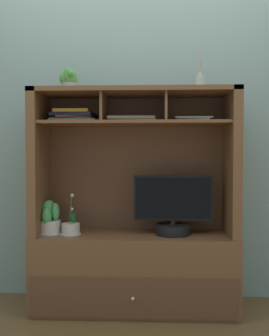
% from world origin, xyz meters
% --- Properties ---
extents(floor_plane, '(6.00, 6.00, 0.02)m').
position_xyz_m(floor_plane, '(0.00, 0.00, -0.01)').
color(floor_plane, brown).
rests_on(floor_plane, ground).
extents(back_wall, '(6.00, 0.02, 2.80)m').
position_xyz_m(back_wall, '(0.00, 0.25, 1.40)').
color(back_wall, gray).
rests_on(back_wall, ground).
extents(media_console, '(1.36, 0.47, 1.48)m').
position_xyz_m(media_console, '(0.00, 0.01, 0.46)').
color(media_console, brown).
rests_on(media_console, ground).
extents(tv_monitor, '(0.53, 0.23, 0.40)m').
position_xyz_m(tv_monitor, '(0.26, -0.02, 0.67)').
color(tv_monitor, black).
rests_on(tv_monitor, media_console).
extents(potted_orchid, '(0.14, 0.14, 0.28)m').
position_xyz_m(potted_orchid, '(-0.43, -0.04, 0.55)').
color(potted_orchid, beige).
rests_on(potted_orchid, media_console).
extents(potted_fern, '(0.17, 0.17, 0.22)m').
position_xyz_m(potted_fern, '(-0.58, -0.02, 0.61)').
color(potted_fern, silver).
rests_on(potted_fern, media_console).
extents(magazine_stack_left, '(0.31, 0.28, 0.08)m').
position_xyz_m(magazine_stack_left, '(-0.42, 0.05, 1.31)').
color(magazine_stack_left, slate).
rests_on(magazine_stack_left, media_console).
extents(magazine_stack_centre, '(0.25, 0.25, 0.03)m').
position_xyz_m(magazine_stack_centre, '(0.40, 0.06, 1.28)').
color(magazine_stack_centre, beige).
rests_on(magazine_stack_centre, media_console).
extents(magazine_stack_right, '(0.33, 0.27, 0.03)m').
position_xyz_m(magazine_stack_right, '(-0.02, 0.03, 1.28)').
color(magazine_stack_right, beige).
rests_on(magazine_stack_right, media_console).
extents(diffuser_bottle, '(0.07, 0.07, 0.26)m').
position_xyz_m(diffuser_bottle, '(0.44, 0.02, 1.53)').
color(diffuser_bottle, '#AEBDAB').
rests_on(diffuser_bottle, media_console).
extents(potted_succulent, '(0.12, 0.12, 0.16)m').
position_xyz_m(potted_succulent, '(-0.44, 0.01, 1.56)').
color(potted_succulent, gray).
rests_on(potted_succulent, media_console).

